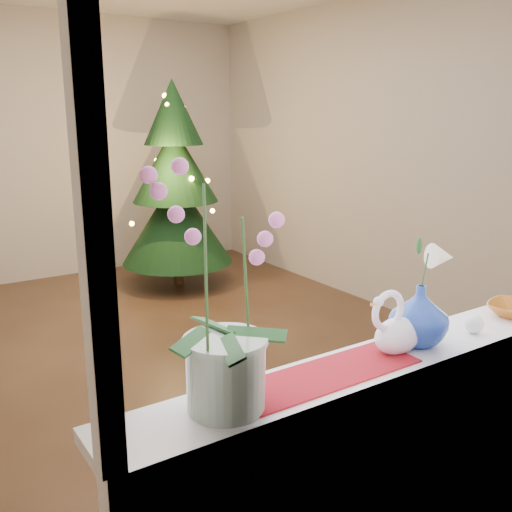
{
  "coord_description": "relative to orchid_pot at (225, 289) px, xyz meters",
  "views": [
    {
      "loc": [
        -1.44,
        -3.6,
        1.71
      ],
      "look_at": [
        0.03,
        -1.4,
        1.04
      ],
      "focal_mm": 40.0,
      "sensor_mm": 36.0,
      "label": 1
    }
  ],
  "objects": [
    {
      "name": "xmas_tree",
      "position": [
        1.74,
        3.9,
        -0.25
      ],
      "size": [
        1.2,
        1.2,
        2.03
      ],
      "primitive_type": null,
      "rotation": [
        0.0,
        0.0,
        -0.09
      ],
      "color": "black",
      "rests_on": "ground"
    },
    {
      "name": "lily",
      "position": [
        0.79,
        0.01,
        -0.0
      ],
      "size": [
        0.14,
        0.08,
        0.18
      ],
      "primitive_type": null,
      "color": "white",
      "rests_on": "blue_vase"
    },
    {
      "name": "blue_vase",
      "position": [
        0.79,
        0.01,
        -0.22
      ],
      "size": [
        0.3,
        0.3,
        0.25
      ],
      "primitive_type": "imported",
      "rotation": [
        0.0,
        0.0,
        -0.34
      ],
      "color": "navy",
      "rests_on": "windowsill"
    },
    {
      "name": "runner",
      "position": [
        0.34,
        0.0,
        -0.34
      ],
      "size": [
        0.7,
        0.2,
        0.01
      ],
      "primitive_type": "cube",
      "color": "maroon",
      "rests_on": "windowsill"
    },
    {
      "name": "window_frame",
      "position": [
        0.72,
        -0.1,
        0.44
      ],
      "size": [
        2.22,
        0.06,
        1.6
      ],
      "primitive_type": null,
      "color": "white",
      "rests_on": "windowsill"
    },
    {
      "name": "orchid_pot",
      "position": [
        0.0,
        0.0,
        0.0
      ],
      "size": [
        0.28,
        0.28,
        0.69
      ],
      "primitive_type": null,
      "rotation": [
        0.0,
        0.0,
        0.21
      ],
      "color": "silver",
      "rests_on": "windowsill"
    },
    {
      "name": "swan",
      "position": [
        0.68,
        0.01,
        -0.24
      ],
      "size": [
        0.26,
        0.13,
        0.22
      ],
      "primitive_type": null,
      "rotation": [
        0.0,
        0.0,
        -0.07
      ],
      "color": "white",
      "rests_on": "windowsill"
    },
    {
      "name": "paperweight",
      "position": [
        1.04,
        -0.03,
        -0.31
      ],
      "size": [
        0.08,
        0.08,
        0.07
      ],
      "primitive_type": "sphere",
      "rotation": [
        0.0,
        0.0,
        -0.19
      ],
      "color": "white",
      "rests_on": "windowsill"
    },
    {
      "name": "wall_back",
      "position": [
        0.72,
        4.87,
        0.09
      ],
      "size": [
        4.5,
        0.1,
        2.7
      ],
      "primitive_type": "cube",
      "color": "beige",
      "rests_on": "ground"
    },
    {
      "name": "wall_front",
      "position": [
        0.72,
        -0.13,
        0.09
      ],
      "size": [
        4.5,
        0.1,
        2.7
      ],
      "primitive_type": "cube",
      "color": "beige",
      "rests_on": "ground"
    },
    {
      "name": "ground",
      "position": [
        0.72,
        2.37,
        -1.26
      ],
      "size": [
        5.0,
        5.0,
        0.0
      ],
      "primitive_type": "plane",
      "color": "#3B2618",
      "rests_on": "ground"
    },
    {
      "name": "windowsill",
      "position": [
        0.72,
        0.0,
        -0.36
      ],
      "size": [
        2.2,
        0.26,
        0.04
      ],
      "primitive_type": "cube",
      "color": "white",
      "rests_on": "window_apron"
    },
    {
      "name": "wall_right",
      "position": [
        2.97,
        2.37,
        0.09
      ],
      "size": [
        0.1,
        5.0,
        2.7
      ],
      "primitive_type": "cube",
      "color": "beige",
      "rests_on": "ground"
    },
    {
      "name": "window_apron",
      "position": [
        0.72,
        -0.09,
        -0.82
      ],
      "size": [
        2.2,
        0.08,
        0.88
      ],
      "primitive_type": "cube",
      "color": "white",
      "rests_on": "ground"
    }
  ]
}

